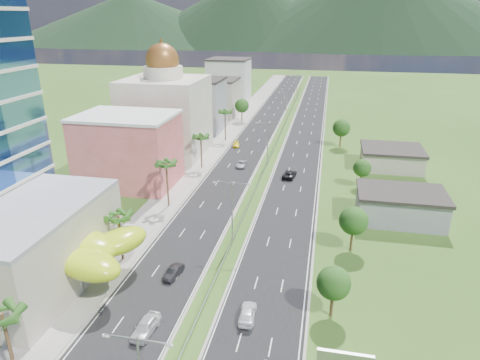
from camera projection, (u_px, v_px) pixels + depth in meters
The scene contains 35 objects.
ground at pixel (217, 278), 61.16m from camera, with size 500.00×500.00×0.00m, color #2D5119.
road_left at pixel (262, 126), 144.75m from camera, with size 11.00×260.00×0.04m, color black.
road_right at pixel (307, 128), 141.94m from camera, with size 11.00×260.00×0.04m, color black.
sidewalk_left at pixel (235, 124), 146.52m from camera, with size 7.00×260.00×0.12m, color gray.
median_guardrail at pixel (278, 140), 126.68m from camera, with size 0.10×216.06×0.76m.
streetlight_median_b at pixel (232, 207), 67.85m from camera, with size 6.04×0.25×11.00m.
streetlight_median_c at pixel (268, 139), 104.38m from camera, with size 6.04×0.25×11.00m.
streetlight_median_d at pixel (286, 104), 145.48m from camera, with size 6.04×0.25×11.00m.
streetlight_median_e at pixel (297, 84), 186.57m from camera, with size 6.04×0.25×11.00m.
lime_canopy at pixel (70, 247), 59.45m from camera, with size 18.00×15.00×7.40m.
pink_shophouse at pixel (129, 151), 92.93m from camera, with size 20.00×15.00×15.00m, color #BE564E.
domed_building at pixel (166, 112), 112.54m from camera, with size 20.00×20.00×28.70m.
midrise_grey at pixel (197, 106), 136.39m from camera, with size 16.00×15.00×16.00m, color gray.
midrise_beige at pixel (215, 98), 157.03m from camera, with size 16.00×15.00×13.00m, color #A09A84.
midrise_white at pixel (229, 82), 177.13m from camera, with size 16.00×15.00×18.00m, color silver.
shed_near at pixel (400, 207), 77.83m from camera, with size 15.00×10.00×5.00m, color gray.
shed_far at pixel (391, 159), 104.96m from camera, with size 14.00×12.00×4.40m, color #A09A84.
palm_tree_a at pixel (2, 318), 41.08m from camera, with size 3.60×3.60×9.10m.
palm_tree_b at pixel (118, 218), 63.34m from camera, with size 3.60×3.60×8.10m.
palm_tree_c at pixel (166, 165), 81.09m from camera, with size 3.60×3.60×9.60m.
palm_tree_d at pixel (201, 138), 102.44m from camera, with size 3.60×3.60×8.60m.
palm_tree_e at pixel (225, 113), 124.99m from camera, with size 3.60×3.60×9.40m.
leafy_tree_lfar at pixel (242, 106), 148.81m from camera, with size 4.90×4.90×8.05m.
leafy_tree_ra at pixel (334, 283), 51.86m from camera, with size 4.20×4.20×6.90m.
leafy_tree_rb at pixel (354, 221), 66.68m from camera, with size 4.55×4.55×7.47m.
leafy_tree_rc at pixel (362, 168), 91.98m from camera, with size 3.85×3.85×6.33m.
leafy_tree_rd at pixel (341, 128), 119.69m from camera, with size 4.90×4.90×8.05m.
mountain_ridge at pixel (375, 50), 460.86m from camera, with size 860.00×140.00×90.00m, color black, non-canonical shape.
car_white_near_left at pixel (146, 326), 50.37m from camera, with size 2.03×5.05×1.72m, color silver.
car_dark_left at pixel (173, 272), 61.30m from camera, with size 1.48×4.24×1.40m, color black.
car_silver_mid_left at pixel (241, 164), 105.66m from camera, with size 2.21×4.78×1.33m, color #A6A8AE.
car_yellow_far_left at pixel (236, 144), 121.83m from camera, with size 1.80×4.42×1.28m, color yellow.
car_white_near_right at pixel (248, 313), 52.71m from camera, with size 1.93×4.81×1.64m, color white.
car_dark_far_right at pixel (290, 174), 98.67m from camera, with size 2.55×5.53×1.54m, color black.
motorcycle at pixel (103, 307), 53.99m from camera, with size 0.62×2.05×1.31m, color black.
Camera 1 is at (13.67, -50.21, 35.23)m, focal length 32.00 mm.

